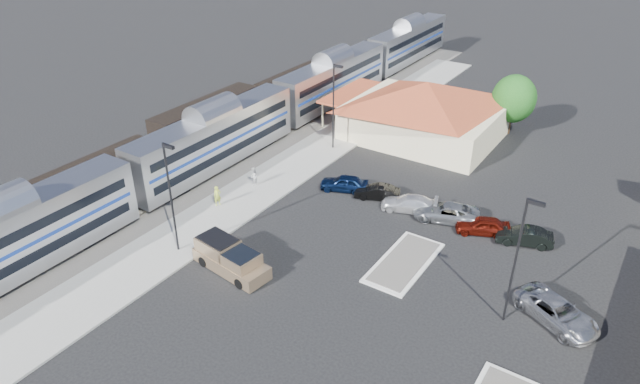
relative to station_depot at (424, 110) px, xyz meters
The scene contains 21 objects.
ground 24.63m from the station_depot, 79.24° to the right, with size 280.00×280.00×0.00m, color black.
railbed 23.14m from the station_depot, 135.78° to the right, with size 16.00×100.00×0.12m, color #4C4944.
platform 19.71m from the station_depot, 112.45° to the right, with size 5.50×92.00×0.18m, color gray.
passenger_train 22.36m from the station_depot, 126.94° to the right, with size 3.00×104.00×5.55m.
freight_cars 23.27m from the station_depot, 146.78° to the right, with size 2.80×46.00×4.00m.
station_depot is the anchor object (origin of this frame).
traffic_island_south 23.80m from the station_depot, 68.74° to the right, with size 3.30×7.50×0.21m.
lamp_plat_s 30.74m from the station_depot, 101.94° to the right, with size 1.08×0.25×9.00m.
lamp_plat_n 10.45m from the station_depot, 128.41° to the right, with size 1.08×0.25×9.00m.
lamp_lot 29.30m from the station_depot, 55.24° to the right, with size 1.08×0.25×9.00m.
tree_depot 9.69m from the station_depot, 38.43° to the left, with size 4.71×4.71×6.63m.
pickup_truck 29.71m from the station_depot, 92.84° to the right, with size 6.31×2.99×2.10m.
suv 29.66m from the station_depot, 49.08° to the right, with size 2.57×5.58×1.55m, color #AAACB3.
person_a 24.93m from the station_depot, 109.79° to the right, with size 0.65×0.43×1.79m, color #B3C53D.
person_b 20.64m from the station_depot, 113.46° to the right, with size 0.83×0.65×1.71m, color silver.
parked_car_a 15.18m from the station_depot, 93.28° to the right, with size 1.74×4.34×1.48m, color #0C1C40.
parked_car_b 15.05m from the station_depot, 80.93° to the right, with size 1.38×3.97×1.31m, color black.
parked_car_c 16.14m from the station_depot, 69.68° to the right, with size 1.93×4.74×1.37m, color white.
parked_car_d 17.24m from the station_depot, 59.20° to the right, with size 2.50×5.42×1.51m, color #919599.
parked_car_e 19.30m from the station_depot, 51.41° to the right, with size 1.69×4.19×1.43m, color maroon.
parked_car_f 21.22m from the station_depot, 44.08° to the right, with size 1.48×4.24×1.40m, color black.
Camera 1 is at (17.48, -29.82, 25.05)m, focal length 32.00 mm.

